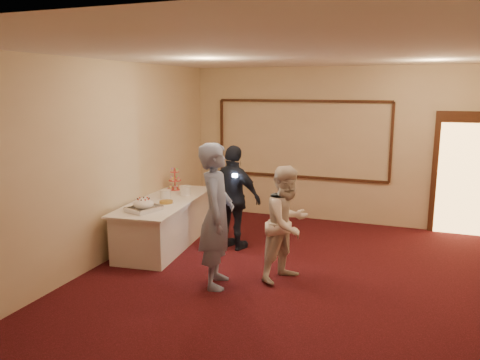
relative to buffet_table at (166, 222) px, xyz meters
name	(u,v)px	position (x,y,z in m)	size (l,w,h in m)	color
floor	(298,291)	(2.53, -1.07, -0.39)	(7.00, 7.00, 0.00)	black
room_walls	(302,136)	(2.53, -1.07, 1.64)	(6.04, 7.04, 3.02)	beige
wall_molding	(301,139)	(1.73, 2.40, 1.21)	(3.45, 0.04, 1.55)	black
doorway	(463,175)	(4.68, 2.39, 0.69)	(1.05, 0.07, 2.20)	black
buffet_table	(166,222)	(0.00, 0.00, 0.00)	(1.18, 2.50, 0.77)	silver
pavlova_tray	(144,206)	(0.06, -0.74, 0.46)	(0.49, 0.58, 0.19)	silver
cupcake_stand	(175,181)	(-0.24, 0.80, 0.54)	(0.30, 0.30, 0.44)	#D64340
plate_stack_a	(166,194)	(-0.03, 0.07, 0.46)	(0.19, 0.19, 0.15)	white
plate_stack_b	(185,191)	(0.17, 0.43, 0.47)	(0.20, 0.20, 0.16)	white
tart	(166,202)	(0.16, -0.23, 0.41)	(0.25, 0.25, 0.05)	white
man	(217,216)	(1.46, -1.22, 0.57)	(0.70, 0.46, 1.92)	#8297C6
woman	(287,224)	(2.28, -0.72, 0.41)	(0.77, 0.60, 1.59)	silver
guest	(234,198)	(1.15, 0.22, 0.46)	(1.00, 0.42, 1.70)	black
camera_flash	(235,175)	(1.24, 0.03, 0.87)	(0.07, 0.04, 0.05)	white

